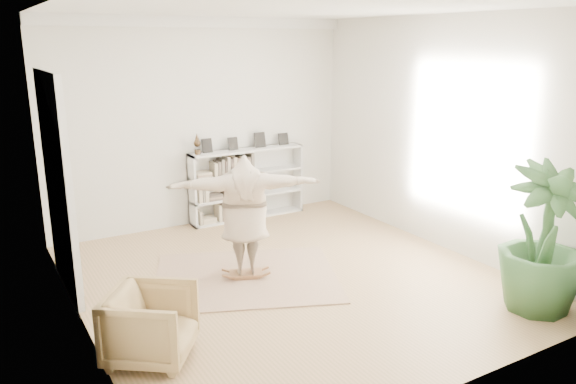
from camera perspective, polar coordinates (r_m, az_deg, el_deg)
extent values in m
plane|color=#9B7D50|center=(7.93, 0.21, -8.73)|extent=(6.00, 6.00, 0.00)
plane|color=silver|center=(10.05, -8.63, 6.91)|extent=(5.50, 0.00, 5.50)
plane|color=silver|center=(5.12, 17.69, -1.55)|extent=(5.50, 0.00, 5.50)
plane|color=silver|center=(6.46, -21.25, 1.51)|extent=(0.00, 6.00, 6.00)
plane|color=silver|center=(9.08, 15.38, 5.68)|extent=(0.00, 6.00, 6.00)
plane|color=white|center=(7.26, 0.24, 18.24)|extent=(6.00, 6.00, 0.00)
cube|color=white|center=(9.90, -8.90, 16.71)|extent=(5.50, 0.12, 0.18)
cube|color=white|center=(7.81, -22.33, 0.60)|extent=(0.08, 1.78, 2.92)
cube|color=silver|center=(7.42, -21.70, -0.04)|extent=(0.06, 0.78, 2.80)
cube|color=silver|center=(8.20, -22.62, 1.22)|extent=(0.06, 0.78, 2.80)
cube|color=silver|center=(9.98, -9.70, 0.06)|extent=(0.04, 0.35, 1.30)
cube|color=silver|center=(10.90, 0.94, 1.56)|extent=(0.04, 0.35, 1.30)
cube|color=silver|center=(10.53, -4.52, 1.02)|extent=(2.20, 0.04, 1.30)
cube|color=silver|center=(10.57, -4.08, -2.47)|extent=(2.20, 0.35, 0.04)
cube|color=silver|center=(10.45, -4.12, -0.32)|extent=(2.20, 0.35, 0.04)
cube|color=silver|center=(10.34, -4.17, 1.97)|extent=(2.20, 0.35, 0.04)
cube|color=silver|center=(10.26, -4.21, 4.26)|extent=(2.20, 0.35, 0.04)
cube|color=black|center=(9.97, -8.23, 4.65)|extent=(0.18, 0.07, 0.24)
cube|color=black|center=(10.17, -5.62, 4.93)|extent=(0.18, 0.07, 0.24)
cube|color=black|center=(10.41, -2.87, 5.22)|extent=(0.18, 0.07, 0.24)
cube|color=black|center=(10.65, -0.47, 5.46)|extent=(0.18, 0.07, 0.24)
imported|color=tan|center=(6.09, -13.74, -12.94)|extent=(1.17, 1.16, 0.77)
cube|color=tan|center=(7.95, -4.28, -8.61)|extent=(3.08, 2.81, 0.02)
cube|color=brown|center=(7.93, -4.29, -8.21)|extent=(0.53, 0.43, 0.03)
cube|color=brown|center=(7.94, -4.29, -8.42)|extent=(0.30, 0.16, 0.04)
cube|color=brown|center=(7.94, -4.29, -8.42)|extent=(0.30, 0.16, 0.04)
cube|color=brown|center=(7.93, -4.29, -8.21)|extent=(0.18, 0.11, 0.09)
cube|color=brown|center=(7.93, -4.29, -8.21)|extent=(0.18, 0.11, 0.09)
imported|color=tan|center=(7.63, -4.42, -2.13)|extent=(2.10, 1.30, 1.66)
imported|color=#30582C|center=(7.39, 24.51, -4.34)|extent=(1.22, 1.22, 1.83)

